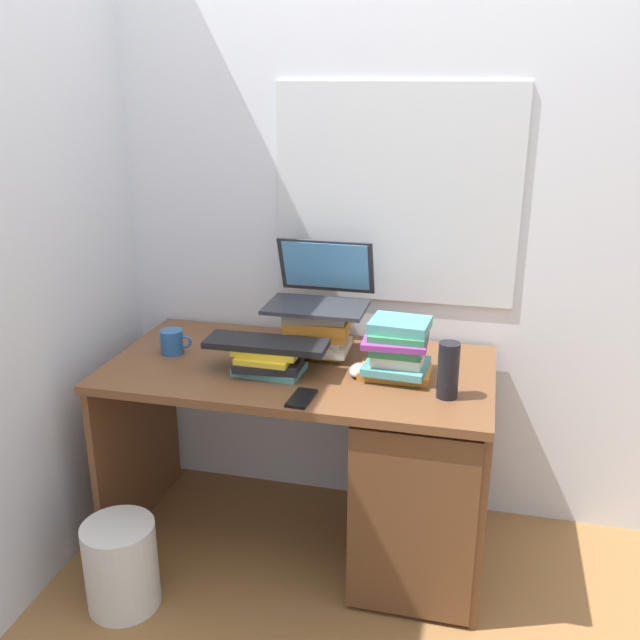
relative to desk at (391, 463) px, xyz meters
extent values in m
plane|color=olive|center=(-0.34, 0.03, -0.40)|extent=(6.00, 6.00, 0.00)
cube|color=silver|center=(-0.34, 0.42, 0.90)|extent=(6.00, 0.05, 2.60)
cube|color=silver|center=(-0.07, 0.39, 0.88)|extent=(0.90, 0.01, 0.80)
cube|color=silver|center=(-1.17, 0.03, 0.90)|extent=(0.05, 6.00, 2.60)
cube|color=brown|center=(-0.34, 0.03, 0.32)|extent=(1.35, 0.70, 0.03)
cube|color=brown|center=(-1.00, 0.03, -0.05)|extent=(0.02, 0.65, 0.70)
cube|color=brown|center=(0.32, 0.03, -0.05)|extent=(0.02, 0.65, 0.70)
cube|color=brown|center=(0.11, -0.01, -0.05)|extent=(0.41, 0.60, 0.67)
cube|color=yellow|center=(-0.30, 0.15, 0.34)|extent=(0.21, 0.13, 0.02)
cube|color=beige|center=(-0.31, 0.13, 0.37)|extent=(0.24, 0.18, 0.03)
cube|color=white|center=(-0.32, 0.15, 0.39)|extent=(0.24, 0.14, 0.02)
cube|color=orange|center=(-0.30, 0.13, 0.42)|extent=(0.22, 0.16, 0.03)
cube|color=orange|center=(-0.30, 0.14, 0.45)|extent=(0.23, 0.17, 0.04)
cube|color=gray|center=(-0.31, 0.14, 0.49)|extent=(0.24, 0.19, 0.04)
cube|color=teal|center=(-0.42, -0.06, 0.34)|extent=(0.24, 0.17, 0.02)
cube|color=black|center=(-0.42, -0.06, 0.37)|extent=(0.24, 0.18, 0.03)
cube|color=yellow|center=(-0.43, -0.05, 0.39)|extent=(0.19, 0.19, 0.02)
cube|color=yellow|center=(-0.43, -0.05, 0.41)|extent=(0.23, 0.16, 0.02)
cube|color=orange|center=(0.00, 0.01, 0.35)|extent=(0.24, 0.15, 0.03)
cube|color=teal|center=(0.00, 0.00, 0.37)|extent=(0.22, 0.20, 0.02)
cube|color=beige|center=(0.01, 0.01, 0.40)|extent=(0.17, 0.14, 0.03)
cube|color=#338C4C|center=(0.00, 0.00, 0.44)|extent=(0.17, 0.13, 0.03)
cube|color=#8C338C|center=(0.00, 0.01, 0.46)|extent=(0.22, 0.20, 0.02)
cube|color=#338C4C|center=(0.01, 0.01, 0.48)|extent=(0.19, 0.15, 0.02)
cube|color=teal|center=(0.01, 0.02, 0.51)|extent=(0.20, 0.17, 0.04)
cube|color=#2D2D33|center=(-0.31, 0.14, 0.52)|extent=(0.36, 0.23, 0.01)
cube|color=#2D2D33|center=(-0.31, 0.29, 0.63)|extent=(0.36, 0.09, 0.21)
cube|color=#59A5E5|center=(-0.31, 0.29, 0.63)|extent=(0.32, 0.07, 0.19)
cube|color=black|center=(-0.43, -0.06, 0.44)|extent=(0.42, 0.15, 0.02)
ellipsoid|color=#A5A8AD|center=(-0.12, -0.01, 0.35)|extent=(0.06, 0.10, 0.04)
cylinder|color=#265999|center=(-0.83, 0.02, 0.38)|extent=(0.08, 0.08, 0.09)
torus|color=#265999|center=(-0.77, 0.02, 0.38)|extent=(0.05, 0.01, 0.05)
cylinder|color=black|center=(0.18, -0.11, 0.42)|extent=(0.07, 0.07, 0.18)
cube|color=black|center=(-0.26, -0.24, 0.34)|extent=(0.08, 0.14, 0.01)
cylinder|color=silver|center=(-0.83, -0.45, -0.25)|extent=(0.24, 0.24, 0.31)
camera|label=1|loc=(0.28, -2.18, 1.30)|focal=39.48mm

